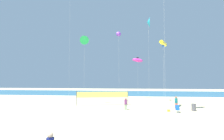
# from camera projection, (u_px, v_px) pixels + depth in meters

# --- Properties ---
(ground_plane) EXTENTS (120.00, 120.00, 0.00)m
(ground_plane) POSITION_uv_depth(u_px,v_px,m) (107.00, 120.00, 18.01)
(ground_plane) COLOR beige
(ocean_band) EXTENTS (120.00, 20.00, 0.01)m
(ocean_band) POSITION_uv_depth(u_px,v_px,m) (124.00, 93.00, 53.35)
(ocean_band) COLOR teal
(ocean_band) RESTS_ON ground
(beachgoer_plum_shirt) EXTENTS (0.38, 0.38, 1.66)m
(beachgoer_plum_shirt) POSITION_uv_depth(u_px,v_px,m) (126.00, 103.00, 24.15)
(beachgoer_plum_shirt) COLOR #99B28C
(beachgoer_plum_shirt) RESTS_ON ground
(beachgoer_teal_shirt) EXTENTS (0.41, 0.41, 1.78)m
(beachgoer_teal_shirt) POSITION_uv_depth(u_px,v_px,m) (176.00, 102.00, 24.99)
(beachgoer_teal_shirt) COLOR #EA7260
(beachgoer_teal_shirt) RESTS_ON ground
(folding_beach_chair) EXTENTS (0.52, 0.65, 0.89)m
(folding_beach_chair) POSITION_uv_depth(u_px,v_px,m) (178.00, 109.00, 22.34)
(folding_beach_chair) COLOR #1959B2
(folding_beach_chair) RESTS_ON ground
(trash_barrel) EXTENTS (0.55, 0.55, 0.95)m
(trash_barrel) POSITION_uv_depth(u_px,v_px,m) (194.00, 107.00, 23.30)
(trash_barrel) COLOR #595960
(trash_barrel) RESTS_ON ground
(volleyball_net) EXTENTS (8.15, 1.73, 2.40)m
(volleyball_net) POSITION_uv_depth(u_px,v_px,m) (102.00, 95.00, 28.25)
(volleyball_net) COLOR #4C4C51
(volleyball_net) RESTS_ON ground
(beach_handbag) EXTENTS (0.34, 0.17, 0.27)m
(beach_handbag) POSITION_uv_depth(u_px,v_px,m) (169.00, 111.00, 22.76)
(beach_handbag) COLOR gold
(beach_handbag) RESTS_ON ground
(kite_cyan_delta) EXTENTS (0.61, 1.78, 15.19)m
(kite_cyan_delta) POSITION_uv_depth(u_px,v_px,m) (148.00, 22.00, 31.44)
(kite_cyan_delta) COLOR silver
(kite_cyan_delta) RESTS_ON ground
(kite_violet_delta) EXTENTS (1.07, 0.69, 14.28)m
(kite_violet_delta) POSITION_uv_depth(u_px,v_px,m) (119.00, 34.00, 37.16)
(kite_violet_delta) COLOR silver
(kite_violet_delta) RESTS_ON ground
(kite_white_diamond) EXTENTS (0.54, 0.54, 22.13)m
(kite_white_diamond) POSITION_uv_depth(u_px,v_px,m) (70.00, 4.00, 36.97)
(kite_white_diamond) COLOR silver
(kite_white_diamond) RESTS_ON ground
(kite_magenta_inflatable) EXTENTS (2.37, 0.93, 8.85)m
(kite_magenta_inflatable) POSITION_uv_depth(u_px,v_px,m) (138.00, 60.00, 37.54)
(kite_magenta_inflatable) COLOR silver
(kite_magenta_inflatable) RESTS_ON ground
(kite_green_delta) EXTENTS (1.51, 0.83, 11.17)m
(kite_green_delta) POSITION_uv_depth(u_px,v_px,m) (84.00, 40.00, 28.49)
(kite_green_delta) COLOR silver
(kite_green_delta) RESTS_ON ground
(kite_yellow_tube) EXTENTS (1.43, 2.52, 9.60)m
(kite_yellow_tube) POSITION_uv_depth(u_px,v_px,m) (163.00, 44.00, 25.27)
(kite_yellow_tube) COLOR silver
(kite_yellow_tube) RESTS_ON ground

